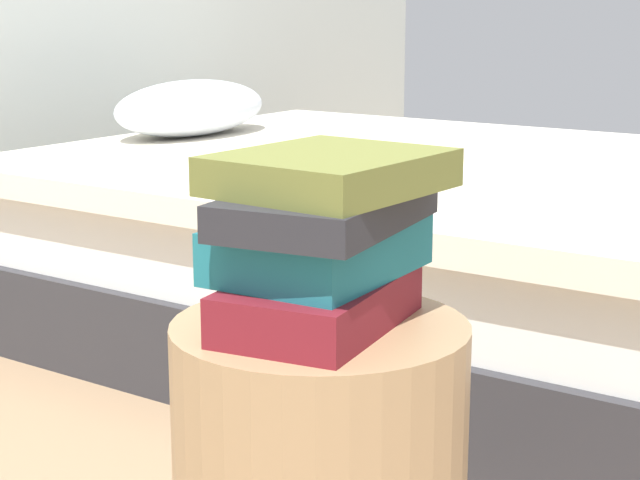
% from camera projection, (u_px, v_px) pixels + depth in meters
% --- Properties ---
extents(bed, '(1.54, 2.01, 0.62)m').
position_uv_depth(bed, '(427.00, 246.00, 2.72)').
color(bed, '#2D2D33').
rests_on(bed, ground_plane).
extents(book_maroon, '(0.28, 0.20, 0.06)m').
position_uv_depth(book_maroon, '(318.00, 304.00, 1.22)').
color(book_maroon, maroon).
rests_on(book_maroon, side_table).
extents(book_teal, '(0.25, 0.20, 0.06)m').
position_uv_depth(book_teal, '(318.00, 248.00, 1.23)').
color(book_teal, '#1E727F').
rests_on(book_teal, book_maroon).
extents(book_charcoal, '(0.30, 0.21, 0.04)m').
position_uv_depth(book_charcoal, '(328.00, 209.00, 1.21)').
color(book_charcoal, '#28282D').
rests_on(book_charcoal, book_teal).
extents(book_olive, '(0.25, 0.21, 0.04)m').
position_uv_depth(book_olive, '(330.00, 172.00, 1.20)').
color(book_olive, olive).
rests_on(book_olive, book_charcoal).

